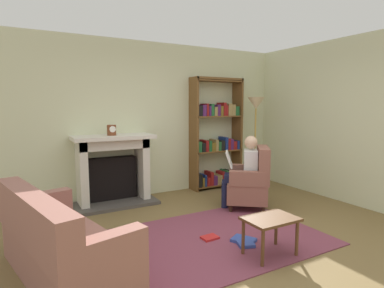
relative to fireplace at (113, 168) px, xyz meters
name	(u,v)px	position (x,y,z in m)	size (l,w,h in m)	color
ground	(236,247)	(0.76, -2.30, -0.60)	(14.00, 14.00, 0.00)	brown
back_wall	(150,120)	(0.76, 0.25, 0.75)	(5.60, 0.10, 2.70)	beige
side_wall_right	(312,119)	(3.41, -1.05, 0.75)	(0.10, 5.20, 2.70)	beige
area_rug	(221,237)	(0.76, -2.00, -0.59)	(2.40, 1.80, 0.01)	brown
fireplace	(113,168)	(0.00, 0.00, 0.00)	(1.30, 0.64, 1.13)	#4C4742
mantel_clock	(112,130)	(-0.03, -0.10, 0.62)	(0.14, 0.14, 0.17)	brown
bookshelf	(216,137)	(2.04, 0.04, 0.40)	(1.04, 0.32, 2.12)	brown
armchair_reading	(251,181)	(1.81, -1.29, -0.17)	(0.88, 0.88, 0.97)	#331E14
seated_reader	(244,169)	(1.72, -1.22, 0.02)	(0.59, 0.56, 1.14)	silver
sofa_floral	(59,245)	(-1.06, -2.02, -0.28)	(1.09, 1.82, 0.85)	#9A6357
side_table	(270,223)	(0.96, -2.64, -0.24)	(0.56, 0.39, 0.42)	brown
scattered_books	(238,241)	(0.85, -2.22, -0.57)	(0.56, 0.55, 0.04)	red
floor_lamp	(256,111)	(2.59, -0.45, 0.89)	(0.32, 0.32, 1.76)	#B7933F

